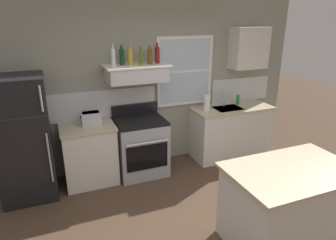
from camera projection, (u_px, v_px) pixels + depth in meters
back_wall at (149, 85)px, 4.90m from camera, size 5.40×0.11×2.70m
refrigerator at (24, 139)px, 4.05m from camera, size 0.70×0.72×1.72m
counter_left_of_stove at (90, 154)px, 4.54m from camera, size 0.79×0.63×0.91m
toaster at (91, 118)px, 4.42m from camera, size 0.30×0.20×0.19m
stove_range at (141, 146)px, 4.78m from camera, size 0.76×0.69×1.09m
range_hood_shelf at (137, 73)px, 4.48m from camera, size 0.96×0.52×0.24m
bottle_clear_tall at (113, 57)px, 4.26m from camera, size 0.06×0.06×0.31m
bottle_dark_green_wine at (122, 57)px, 4.38m from camera, size 0.07×0.07×0.29m
bottle_champagne_gold_foil at (130, 56)px, 4.41m from camera, size 0.08×0.08×0.29m
bottle_olive_oil_square at (141, 57)px, 4.39m from camera, size 0.06×0.06×0.27m
bottle_amber_wine at (150, 56)px, 4.46m from camera, size 0.07×0.07×0.28m
bottle_red_label_wine at (157, 55)px, 4.53m from camera, size 0.07×0.07×0.31m
counter_right_with_sink at (230, 131)px, 5.42m from camera, size 1.43×0.63×0.91m
sink_faucet at (225, 97)px, 5.26m from camera, size 0.03×0.17×0.28m
paper_towel_roll at (207, 103)px, 5.04m from camera, size 0.11×0.11×0.27m
dish_soap_bottle at (238, 100)px, 5.39m from camera, size 0.06×0.06×0.18m
kitchen_island at (288, 205)px, 3.32m from camera, size 1.40×0.90×0.91m
upper_cabinet_right at (249, 48)px, 5.18m from camera, size 0.64×0.32×0.70m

